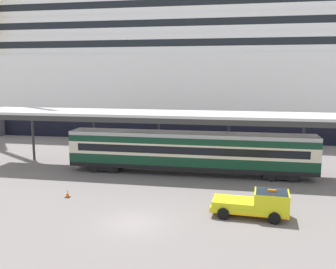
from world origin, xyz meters
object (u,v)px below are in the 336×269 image
object	(u,v)px
traffic_cone_mid	(278,198)
train_carriage	(190,151)
service_truck	(257,203)
traffic_cone_near	(67,194)
cruise_ship	(187,65)

from	to	relation	value
traffic_cone_mid	train_carriage	bearing A→B (deg)	138.36
service_truck	traffic_cone_near	world-z (taller)	service_truck
service_truck	train_carriage	bearing A→B (deg)	120.56
service_truck	traffic_cone_mid	size ratio (longest dim) A/B	7.24
cruise_ship	traffic_cone_near	xyz separation A→B (m)	(-4.23, -38.91, -10.89)
traffic_cone_mid	service_truck	bearing A→B (deg)	-117.94
cruise_ship	traffic_cone_mid	world-z (taller)	cruise_ship
traffic_cone_near	service_truck	bearing A→B (deg)	-5.49
cruise_ship	service_truck	bearing A→B (deg)	-75.56
train_carriage	traffic_cone_near	world-z (taller)	train_carriage
train_carriage	traffic_cone_mid	xyz separation A→B (m)	(7.71, -6.85, -1.95)
cruise_ship	service_truck	size ratio (longest dim) A/B	23.76
traffic_cone_near	traffic_cone_mid	distance (m)	16.45
train_carriage	service_truck	xyz separation A→B (m)	(5.97, -10.12, -1.32)
cruise_ship	train_carriage	distance (m)	31.79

